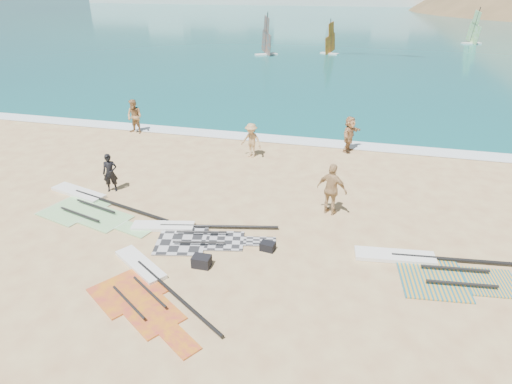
% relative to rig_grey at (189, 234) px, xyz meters
% --- Properties ---
extents(ground, '(300.00, 300.00, 0.00)m').
position_rel_rig_grey_xyz_m(ground, '(1.28, -2.31, -0.05)').
color(ground, '#D6BC7D').
rests_on(ground, ground).
extents(sea, '(300.00, 240.00, 0.06)m').
position_rel_rig_grey_xyz_m(sea, '(1.28, 129.69, -0.05)').
color(sea, '#0C4659').
rests_on(sea, ground).
extents(surf_line, '(300.00, 1.20, 0.04)m').
position_rel_rig_grey_xyz_m(surf_line, '(1.28, 9.99, -0.05)').
color(surf_line, white).
rests_on(surf_line, ground).
extents(rig_grey, '(5.04, 2.50, 0.19)m').
position_rel_rig_grey_xyz_m(rig_grey, '(0.00, 0.00, 0.00)').
color(rig_grey, '#28292B').
rests_on(rig_grey, ground).
extents(rig_green, '(5.68, 3.06, 0.20)m').
position_rel_rig_grey_xyz_m(rig_green, '(-4.42, 0.98, 0.00)').
color(rig_green, green).
rests_on(rig_green, ground).
extents(rig_orange, '(5.67, 2.41, 0.20)m').
position_rel_rig_grey_xyz_m(rig_orange, '(7.71, -0.03, 0.00)').
color(rig_orange, '#FFA421').
rests_on(rig_orange, ground).
extents(rig_red, '(4.30, 3.78, 0.19)m').
position_rel_rig_grey_xyz_m(rig_red, '(-0.16, -2.86, -0.00)').
color(rig_red, '#B91F42').
rests_on(rig_red, ground).
extents(gear_bag_near, '(0.53, 0.39, 0.34)m').
position_rel_rig_grey_xyz_m(gear_bag_near, '(1.01, -1.52, 0.12)').
color(gear_bag_near, black).
rests_on(gear_bag_near, ground).
extents(gear_bag_far, '(0.48, 0.37, 0.27)m').
position_rel_rig_grey_xyz_m(gear_bag_far, '(2.70, -0.23, 0.08)').
color(gear_bag_far, black).
rests_on(gear_bag_far, ground).
extents(person_wetsuit, '(0.67, 0.57, 1.55)m').
position_rel_rig_grey_xyz_m(person_wetsuit, '(-4.25, 2.36, 0.73)').
color(person_wetsuit, black).
rests_on(person_wetsuit, ground).
extents(beachgoer_left, '(1.02, 0.86, 1.85)m').
position_rel_rig_grey_xyz_m(beachgoer_left, '(-6.87, 9.19, 0.88)').
color(beachgoer_left, '#A5784A').
rests_on(beachgoer_left, ground).
extents(beachgoer_mid, '(1.19, 0.89, 1.64)m').
position_rel_rig_grey_xyz_m(beachgoer_mid, '(0.19, 7.31, 0.77)').
color(beachgoer_mid, tan).
rests_on(beachgoer_mid, ground).
extents(beachgoer_back, '(1.21, 0.81, 1.91)m').
position_rel_rig_grey_xyz_m(beachgoer_back, '(4.37, 2.62, 0.91)').
color(beachgoer_back, tan).
rests_on(beachgoer_back, ground).
extents(beachgoer_right, '(1.07, 1.71, 1.76)m').
position_rel_rig_grey_xyz_m(beachgoer_right, '(4.63, 9.19, 0.83)').
color(beachgoer_right, tan).
rests_on(beachgoer_right, ground).
extents(windsurfer_left, '(2.52, 2.63, 4.62)m').
position_rel_rig_grey_xyz_m(windsurfer_left, '(-6.07, 37.69, 1.28)').
color(windsurfer_left, white).
rests_on(windsurfer_left, ground).
extents(windsurfer_centre, '(2.20, 2.44, 3.87)m').
position_rel_rig_grey_xyz_m(windsurfer_centre, '(0.78, 40.24, 1.12)').
color(windsurfer_centre, white).
rests_on(windsurfer_centre, ground).
extents(windsurfer_right, '(2.64, 2.95, 4.63)m').
position_rel_rig_grey_xyz_m(windsurfer_right, '(18.24, 53.72, 1.28)').
color(windsurfer_right, white).
rests_on(windsurfer_right, ground).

